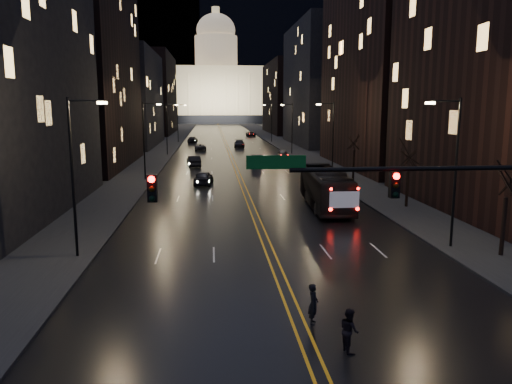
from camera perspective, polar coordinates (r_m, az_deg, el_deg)
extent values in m
plane|color=black|center=(20.20, 5.10, -15.20)|extent=(900.00, 900.00, 0.00)
cube|color=black|center=(148.29, -3.87, 6.50)|extent=(20.00, 320.00, 0.02)
cube|color=black|center=(148.63, -9.31, 6.42)|extent=(8.00, 320.00, 0.16)
cube|color=black|center=(149.26, 1.55, 6.56)|extent=(8.00, 320.00, 0.16)
cube|color=orange|center=(148.29, -3.87, 6.50)|extent=(0.62, 320.00, 0.01)
cube|color=black|center=(74.33, -19.42, 13.49)|extent=(12.00, 30.00, 28.00)
cube|color=black|center=(111.42, -14.50, 10.26)|extent=(12.00, 34.00, 20.00)
cube|color=black|center=(159.02, -11.73, 10.86)|extent=(12.00, 40.00, 24.00)
cube|color=black|center=(72.99, 15.14, 17.73)|extent=(12.00, 30.00, 38.00)
cube|color=black|center=(112.76, 7.50, 12.00)|extent=(12.00, 34.00, 26.00)
cube|color=black|center=(159.89, 3.68, 10.68)|extent=(12.00, 40.00, 22.00)
cube|color=black|center=(404.32, 1.11, 17.84)|extent=(520.00, 60.00, 130.00)
cube|color=black|center=(268.10, -4.48, 8.39)|extent=(90.00, 50.00, 4.00)
cube|color=#FBDA91|center=(268.13, -4.52, 11.38)|extent=(80.00, 36.00, 24.00)
cylinder|color=beige|center=(269.43, -4.58, 15.63)|extent=(22.00, 22.00, 16.00)
ellipsoid|color=beige|center=(270.77, -4.61, 17.95)|extent=(20.00, 20.00, 17.00)
cylinder|color=#FBDA91|center=(272.11, -4.64, 19.72)|extent=(4.00, 4.00, 6.00)
cylinder|color=black|center=(20.20, 20.93, 2.54)|extent=(12.00, 0.18, 0.18)
cube|color=black|center=(18.37, -11.77, 0.42)|extent=(0.35, 0.30, 1.00)
cube|color=black|center=(19.49, 15.53, 0.80)|extent=(0.35, 0.30, 1.00)
sphere|color=#FF0705|center=(18.14, -11.87, 1.42)|extent=(0.24, 0.24, 0.24)
sphere|color=#FF0705|center=(19.27, 15.77, 1.75)|extent=(0.24, 0.24, 0.24)
cube|color=#053F14|center=(18.27, 2.32, 3.43)|extent=(2.20, 0.06, 0.50)
cylinder|color=black|center=(31.73, 21.83, 1.81)|extent=(0.16, 0.16, 9.00)
cylinder|color=black|center=(31.07, 20.83, 9.68)|extent=(1.80, 0.10, 0.10)
cube|color=#F3D491|center=(30.69, 19.29, 9.59)|extent=(0.50, 0.25, 0.15)
cylinder|color=black|center=(29.30, -20.21, 1.30)|extent=(0.16, 0.16, 9.00)
cylinder|color=black|center=(28.80, -18.97, 9.83)|extent=(1.80, 0.10, 0.10)
cube|color=#F3D491|center=(28.61, -17.18, 9.72)|extent=(0.50, 0.25, 0.15)
cylinder|color=black|center=(59.89, 8.78, 5.84)|extent=(0.16, 0.16, 9.00)
cylinder|color=black|center=(59.55, 8.04, 9.98)|extent=(1.80, 0.10, 0.10)
cube|color=#F3D491|center=(59.35, 7.18, 9.90)|extent=(0.50, 0.25, 0.15)
cylinder|color=black|center=(58.64, -12.68, 5.63)|extent=(0.16, 0.16, 9.00)
cylinder|color=black|center=(58.39, -11.96, 9.87)|extent=(1.80, 0.10, 0.10)
cube|color=#F3D491|center=(58.30, -11.06, 9.80)|extent=(0.50, 0.25, 0.15)
cylinder|color=black|center=(89.26, 4.15, 7.20)|extent=(0.16, 0.16, 9.00)
cylinder|color=black|center=(89.03, 3.60, 9.97)|extent=(1.80, 0.10, 0.10)
cube|color=#F3D491|center=(88.90, 3.02, 9.91)|extent=(0.50, 0.25, 0.15)
cylinder|color=black|center=(88.43, -10.18, 7.05)|extent=(0.16, 0.16, 9.00)
cylinder|color=black|center=(88.26, -9.67, 9.85)|extent=(1.80, 0.10, 0.10)
cube|color=#F3D491|center=(88.20, -9.08, 9.80)|extent=(0.50, 0.25, 0.15)
cylinder|color=black|center=(118.94, 1.80, 7.86)|extent=(0.16, 0.16, 9.00)
cylinder|color=black|center=(118.77, 1.38, 9.94)|extent=(1.80, 0.10, 0.10)
cube|color=#F3D491|center=(118.67, 0.94, 9.89)|extent=(0.50, 0.25, 0.15)
cylinder|color=black|center=(118.32, -8.93, 7.74)|extent=(0.16, 0.16, 9.00)
cylinder|color=black|center=(118.20, -8.54, 9.84)|extent=(1.80, 0.10, 0.10)
cube|color=#F3D491|center=(118.15, -8.10, 9.80)|extent=(0.50, 0.25, 0.15)
cylinder|color=black|center=(31.46, 26.40, -3.68)|extent=(0.24, 0.24, 3.50)
cylinder|color=black|center=(43.75, 16.88, 0.47)|extent=(0.24, 0.24, 3.50)
cylinder|color=black|center=(58.74, 11.08, 3.00)|extent=(0.24, 0.24, 3.50)
imported|color=black|center=(42.58, 7.96, 0.43)|extent=(3.39, 12.03, 3.32)
imported|color=black|center=(54.70, -6.03, 1.62)|extent=(2.33, 4.77, 1.57)
imported|color=black|center=(71.31, -7.12, 3.50)|extent=(2.24, 4.95, 1.58)
imported|color=black|center=(97.54, -6.38, 5.12)|extent=(2.37, 4.78, 1.30)
imported|color=black|center=(118.60, -7.27, 5.96)|extent=(2.40, 5.11, 1.44)
imported|color=black|center=(71.57, 0.15, 3.61)|extent=(2.18, 5.01, 1.60)
imported|color=black|center=(82.60, 3.07, 4.38)|extent=(2.26, 4.51, 1.47)
imported|color=black|center=(104.21, -1.92, 5.53)|extent=(2.42, 5.40, 1.54)
imported|color=black|center=(142.07, -0.60, 6.65)|extent=(2.62, 5.19, 1.41)
imported|color=black|center=(20.26, 6.56, -12.59)|extent=(0.55, 0.69, 1.66)
imported|color=black|center=(18.39, 10.62, -15.24)|extent=(0.54, 0.83, 1.59)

